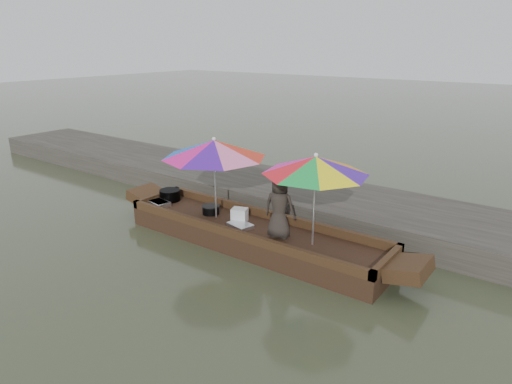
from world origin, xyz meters
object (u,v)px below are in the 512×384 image
Objects in this scene: boat_hull at (253,236)px; tray_crayfish at (159,203)px; charcoal_grill at (211,210)px; vendor at (280,207)px; umbrella_stern at (314,200)px; umbrella_bow at (215,178)px; tray_scallop at (240,225)px; supply_bag at (240,215)px; cooking_pot at (170,195)px.

boat_hull is 11.50× the size of tray_crayfish.
vendor is at bearing -5.09° from charcoal_grill.
tray_crayfish is 1.37× the size of charcoal_grill.
tray_crayfish is 3.57m from umbrella_stern.
boat_hull is 1.29m from umbrella_bow.
tray_scallop is at bearing -153.82° from boat_hull.
umbrella_stern reaches higher than charcoal_grill.
umbrella_stern reaches higher than tray_crayfish.
supply_bag is (1.89, 0.28, 0.09)m from tray_crayfish.
vendor is at bearing -6.67° from boat_hull.
umbrella_bow reaches higher than boat_hull.
charcoal_grill is (1.23, -0.09, -0.04)m from cooking_pot.
boat_hull is 2.27m from tray_crayfish.
vendor reaches higher than charcoal_grill.
tray_scallop is 0.40× the size of vendor.
tray_scallop is (2.10, -0.27, -0.08)m from cooking_pot.
boat_hull is at bearing -4.19° from cooking_pot.
cooking_pot is at bearing 177.49° from supply_bag.
supply_bag is (-0.16, 0.18, 0.10)m from tray_scallop.
supply_bag is at bearing 131.43° from tray_scallop.
supply_bag is at bearing -2.51° from cooking_pot.
charcoal_grill is 0.19× the size of umbrella_stern.
cooking_pot is at bearing 175.81° from boat_hull.
tray_scallop is at bearing -9.06° from vendor.
supply_bag is (-0.37, 0.08, 0.30)m from boat_hull.
cooking_pot reaches higher than tray_crayfish.
vendor is (0.82, 0.03, 0.52)m from tray_scallop.
vendor reaches higher than supply_bag.
supply_bag is 0.15× the size of umbrella_bow.
vendor reaches higher than cooking_pot.
cooking_pot reaches higher than tray_scallop.
boat_hull is 2.65× the size of umbrella_bow.
umbrella_bow and umbrella_stern have the same top height.
charcoal_grill is at bearing -16.13° from vendor.
supply_bag is 0.16× the size of umbrella_stern.
charcoal_grill reaches higher than tray_crayfish.
boat_hull is 18.25× the size of supply_bag.
tray_crayfish is (-2.25, -0.19, 0.22)m from boat_hull.
charcoal_grill is 0.71m from supply_bag.
vendor is (0.62, -0.07, 0.73)m from boat_hull.
umbrella_stern is (1.23, 0.00, 0.95)m from boat_hull.
umbrella_bow is (-0.51, -0.08, 0.65)m from supply_bag.
tray_scallop is 0.89m from charcoal_grill.
cooking_pot is 1.23m from charcoal_grill.
umbrella_stern is at bearing -3.01° from supply_bag.
tray_crayfish is (0.05, -0.36, -0.07)m from cooking_pot.
boat_hull is 11.74× the size of cooking_pot.
charcoal_grill is at bearing 158.96° from umbrella_bow.
boat_hull is 2.33m from cooking_pot.
tray_crayfish is 1.91m from supply_bag.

